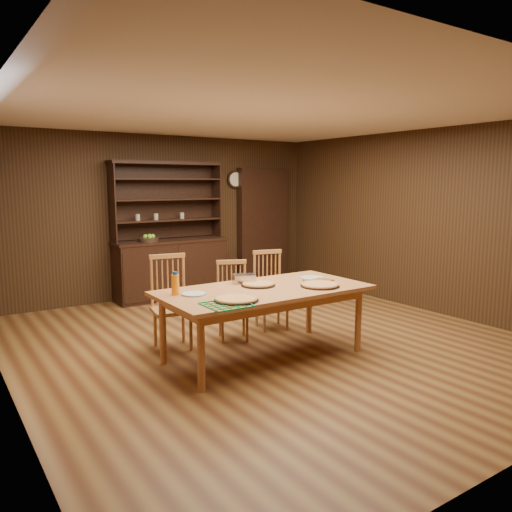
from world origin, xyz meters
TOP-DOWN VIEW (x-y plane):
  - floor at (0.00, 0.00)m, footprint 6.00×6.00m
  - room_shell at (0.00, 0.00)m, footprint 6.00×6.00m
  - china_hutch at (-0.00, 2.75)m, footprint 1.84×0.52m
  - doorway at (1.90, 2.90)m, footprint 1.00×0.18m
  - wall_clock at (1.35, 2.96)m, footprint 0.30×0.05m
  - dining_table at (-0.36, -0.40)m, footprint 2.20×1.10m
  - chair_left at (-1.03, 0.48)m, footprint 0.49×0.48m
  - chair_center at (-0.27, 0.38)m, footprint 0.49×0.49m
  - chair_right at (0.36, 0.51)m, footprint 0.49×0.47m
  - pizza_left at (-0.89, -0.72)m, footprint 0.42×0.42m
  - pizza_right at (0.19, -0.66)m, footprint 0.42×0.42m
  - pizza_center at (-0.34, -0.26)m, footprint 0.37×0.37m
  - cooling_rack at (-1.05, -0.81)m, footprint 0.44×0.44m
  - plate_left at (-1.10, -0.26)m, footprint 0.25×0.25m
  - plate_right at (0.41, -0.26)m, footprint 0.28×0.28m
  - foil_dish at (-0.38, -0.04)m, footprint 0.28×0.24m
  - juice_bottle at (-1.25, -0.16)m, footprint 0.08×0.08m
  - pot_holder_a at (0.40, -0.44)m, footprint 0.25×0.25m
  - pot_holder_b at (0.28, -0.42)m, footprint 0.25×0.25m
  - fruit_bowl at (-0.38, 2.69)m, footprint 0.30×0.30m

SIDE VIEW (x-z plane):
  - floor at x=0.00m, z-range 0.00..0.00m
  - chair_center at x=-0.27m, z-range 0.02..0.95m
  - chair_right at x=0.36m, z-range 0.03..1.02m
  - chair_left at x=-1.03m, z-range 0.03..1.08m
  - china_hutch at x=0.00m, z-range -0.49..1.68m
  - dining_table at x=-0.36m, z-range 0.31..1.06m
  - pot_holder_b at x=0.28m, z-range 0.75..0.76m
  - pot_holder_a at x=0.40m, z-range 0.75..0.77m
  - cooling_rack at x=-1.05m, z-range 0.75..0.77m
  - plate_right at x=0.41m, z-range 0.75..0.77m
  - plate_left at x=-1.10m, z-range 0.75..0.77m
  - pizza_center at x=-0.34m, z-range 0.75..0.79m
  - pizza_left at x=-0.89m, z-range 0.75..0.79m
  - pizza_right at x=0.19m, z-range 0.75..0.79m
  - foil_dish at x=-0.38m, z-range 0.75..0.84m
  - juice_bottle at x=-1.25m, z-range 0.74..0.97m
  - fruit_bowl at x=-0.38m, z-range 0.92..1.04m
  - doorway at x=1.90m, z-range 0.00..2.10m
  - room_shell at x=0.00m, z-range -1.42..4.58m
  - wall_clock at x=1.35m, z-range 1.75..2.05m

